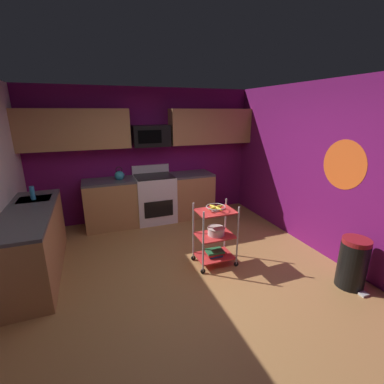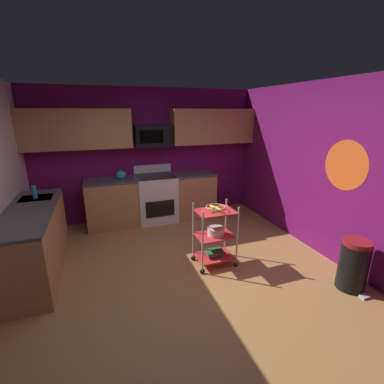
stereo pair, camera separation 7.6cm
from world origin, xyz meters
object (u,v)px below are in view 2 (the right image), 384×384
book_stack (214,253)px  kettle (121,175)px  fruit_bowl (216,208)px  trash_can (354,265)px  mixing_bowl_large (216,231)px  oven_range (156,198)px  microwave (153,136)px  dish_soap_bottle (34,192)px  rolling_cart (215,235)px

book_stack → kettle: bearing=119.6°
fruit_bowl → trash_can: bearing=-38.0°
fruit_bowl → trash_can: (1.40, -1.09, -0.55)m
mixing_bowl_large → trash_can: 1.77m
fruit_bowl → kettle: kettle is taller
oven_range → mixing_bowl_large: size_ratio=4.37×
oven_range → kettle: (-0.66, -0.00, 0.52)m
mixing_bowl_large → book_stack: 0.35m
mixing_bowl_large → kettle: size_ratio=0.95×
book_stack → trash_can: trash_can is taller
microwave → dish_soap_bottle: size_ratio=3.50×
mixing_bowl_large → book_stack: mixing_bowl_large is taller
microwave → rolling_cart: bearing=-77.9°
book_stack → dish_soap_bottle: 2.79m
trash_can → mixing_bowl_large: bearing=141.7°
mixing_bowl_large → dish_soap_bottle: (-2.42, 1.14, 0.50)m
book_stack → fruit_bowl: bearing=180.0°
trash_can → kettle: bearing=129.6°
rolling_cart → trash_can: bearing=-38.0°
microwave → trash_can: bearing=-59.6°
rolling_cart → mixing_bowl_large: (0.02, 0.00, 0.07)m
mixing_bowl_large → trash_can: (1.38, -1.09, -0.19)m
oven_range → microwave: (-0.00, 0.10, 1.22)m
mixing_bowl_large → rolling_cart: bearing=180.0°
book_stack → oven_range: bearing=102.7°
dish_soap_bottle → fruit_bowl: bearing=-25.3°
oven_range → kettle: kettle is taller
oven_range → trash_can: (1.83, -3.02, -0.15)m
fruit_bowl → dish_soap_bottle: (-2.40, 1.14, 0.14)m
microwave → fruit_bowl: size_ratio=2.57×
oven_range → microwave: microwave is taller
fruit_bowl → trash_can: fruit_bowl is taller
rolling_cart → mixing_bowl_large: bearing=0.0°
fruit_bowl → book_stack: fruit_bowl is taller
trash_can → dish_soap_bottle: bearing=149.6°
microwave → mixing_bowl_large: bearing=-77.5°
book_stack → mixing_bowl_large: bearing=0.0°
microwave → kettle: size_ratio=2.65×
dish_soap_bottle → trash_can: size_ratio=0.30×
dish_soap_bottle → book_stack: bearing=-25.3°
rolling_cart → dish_soap_bottle: dish_soap_bottle is taller
mixing_bowl_large → kettle: bearing=119.9°
fruit_bowl → kettle: size_ratio=1.03×
dish_soap_bottle → trash_can: dish_soap_bottle is taller
microwave → rolling_cart: microwave is taller
rolling_cart → fruit_bowl: size_ratio=3.36×
rolling_cart → dish_soap_bottle: (-2.40, 1.14, 0.57)m
oven_range → rolling_cart: bearing=-77.3°
oven_range → book_stack: oven_range is taller
oven_range → rolling_cart: oven_range is taller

